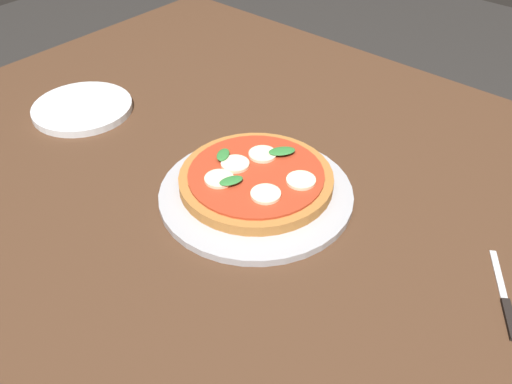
# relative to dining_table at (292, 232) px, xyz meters

# --- Properties ---
(dining_table) EXTENTS (1.54, 1.05, 0.72)m
(dining_table) POSITION_rel_dining_table_xyz_m (0.00, 0.00, 0.00)
(dining_table) COLOR #4C301E
(dining_table) RESTS_ON ground_plane
(serving_tray) EXTENTS (0.31, 0.31, 0.01)m
(serving_tray) POSITION_rel_dining_table_xyz_m (0.04, 0.04, 0.09)
(serving_tray) COLOR #B2B2B7
(serving_tray) RESTS_ON dining_table
(pizza) EXTENTS (0.25, 0.25, 0.03)m
(pizza) POSITION_rel_dining_table_xyz_m (0.06, 0.03, 0.10)
(pizza) COLOR #B27033
(pizza) RESTS_ON serving_tray
(plate_white) EXTENTS (0.19, 0.19, 0.01)m
(plate_white) POSITION_rel_dining_table_xyz_m (0.47, 0.07, 0.09)
(plate_white) COLOR white
(plate_white) RESTS_ON dining_table
(knife) EXTENTS (0.09, 0.14, 0.01)m
(knife) POSITION_rel_dining_table_xyz_m (-0.35, -0.00, 0.08)
(knife) COLOR black
(knife) RESTS_ON dining_table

